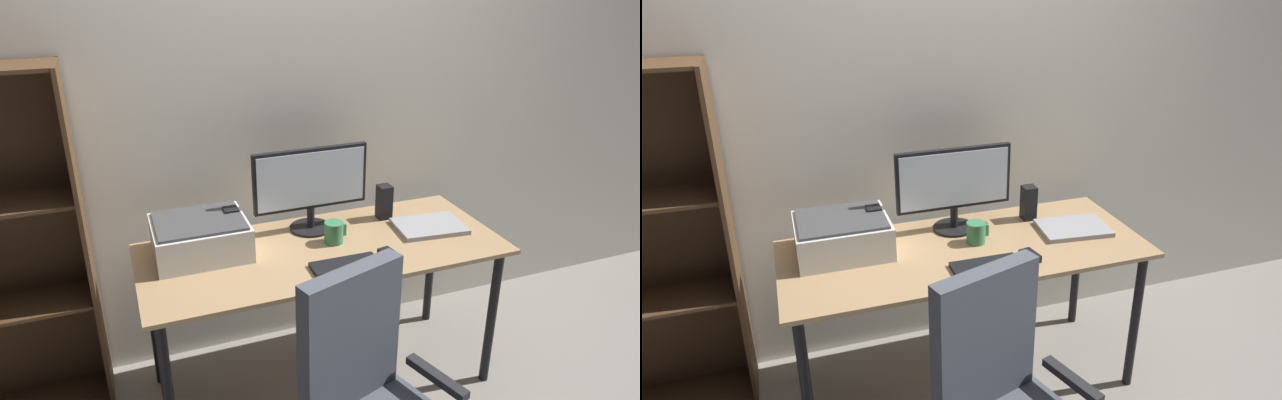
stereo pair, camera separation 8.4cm
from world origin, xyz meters
TOP-DOWN VIEW (x-y plane):
  - ground_plane at (0.00, 0.00)m, footprint 12.00×12.00m
  - back_wall at (0.00, 0.51)m, footprint 6.40×0.10m
  - desk at (0.00, 0.00)m, footprint 1.62×0.67m
  - monitor at (0.01, 0.19)m, footprint 0.55×0.20m
  - keyboard at (0.02, -0.19)m, footprint 0.29×0.12m
  - mouse at (0.23, -0.19)m, footprint 0.07×0.10m
  - coffee_mug at (0.06, 0.03)m, footprint 0.10×0.09m
  - laptop at (0.54, 0.00)m, footprint 0.34×0.26m
  - speaker_left at (-0.37, 0.19)m, footprint 0.06×0.07m
  - speaker_right at (0.39, 0.19)m, footprint 0.06×0.07m
  - printer at (-0.52, 0.14)m, footprint 0.40×0.34m

SIDE VIEW (x-z plane):
  - ground_plane at x=0.00m, z-range 0.00..0.00m
  - desk at x=0.00m, z-range 0.28..1.02m
  - keyboard at x=0.02m, z-range 0.74..0.76m
  - laptop at x=0.54m, z-range 0.74..0.76m
  - mouse at x=0.23m, z-range 0.74..0.77m
  - coffee_mug at x=0.06m, z-range 0.74..0.84m
  - printer at x=-0.52m, z-range 0.74..0.90m
  - speaker_left at x=-0.37m, z-range 0.74..0.91m
  - speaker_right at x=0.39m, z-range 0.74..0.91m
  - monitor at x=0.01m, z-range 0.77..1.17m
  - back_wall at x=0.00m, z-range 0.00..2.60m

